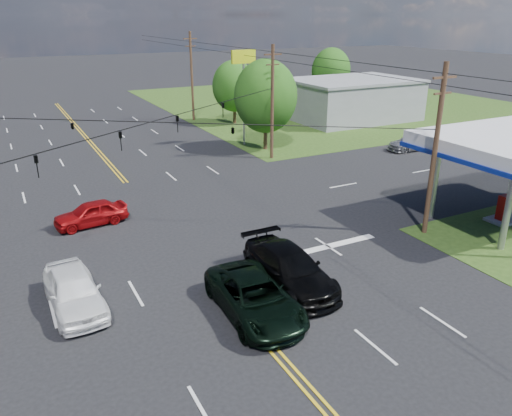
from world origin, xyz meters
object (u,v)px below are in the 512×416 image
tree_far_r (331,71)px  pickup_dkgreen (255,297)px  pole_ne (272,101)px  retail_ne (352,100)px  pickup_white (74,290)px  pole_se (435,149)px  suv_black (289,268)px  pole_right_far (192,76)px  tree_right_a (266,96)px  tree_right_b (234,86)px

tree_far_r → pickup_dkgreen: 53.80m
pole_ne → tree_far_r: pole_ne is taller
retail_ne → pole_ne: (-17.00, -11.00, 2.72)m
tree_far_r → pickup_white: size_ratio=1.52×
pole_se → suv_black: size_ratio=1.57×
pole_right_far → pickup_white: (-19.05, -36.00, -4.31)m
tree_right_a → tree_far_r: 26.91m
pole_ne → pole_right_far: bearing=90.0°
retail_ne → pole_right_far: bearing=154.8°
pole_ne → tree_right_a: bearing=71.6°
tree_far_r → pickup_white: (-40.05, -38.00, -3.69)m
retail_ne → pole_se: size_ratio=1.47×
pole_se → tree_far_r: bearing=61.7°
tree_right_b → suv_black: tree_right_b is taller
pole_se → tree_far_r: size_ratio=1.25×
tree_right_a → suv_black: tree_right_a is taller
pole_se → pickup_white: size_ratio=1.89×
pole_se → suv_black: 10.90m
pole_ne → tree_far_r: size_ratio=1.25×
tree_far_r → pickup_dkgreen: (-33.50, -41.93, -3.74)m
pickup_dkgreen → pickup_white: 7.64m
pole_ne → suv_black: 22.33m
tree_far_r → suv_black: bearing=-127.4°
retail_ne → pole_se: 33.72m
pole_right_far → suv_black: pole_right_far is taller
tree_far_r → pickup_white: bearing=-136.5°
pole_ne → tree_right_b: size_ratio=1.34×
pickup_dkgreen → pickup_white: pickup_white is taller
pole_se → tree_right_b: (3.50, 33.00, -0.70)m
retail_ne → tree_far_r: bearing=68.2°
pole_ne → pickup_white: (-19.05, -17.00, -4.06)m
pole_right_far → pickup_white: 40.96m
retail_ne → pole_right_far: pole_right_far is taller
pole_se → tree_right_a: size_ratio=1.16×
pickup_dkgreen → suv_black: (2.50, 1.38, 0.07)m
retail_ne → pickup_white: retail_ne is taller
retail_ne → suv_black: retail_ne is taller
tree_right_b → pickup_dkgreen: bearing=-114.0°
suv_black → tree_right_a: bearing=64.2°
pickup_white → pickup_dkgreen: bearing=-33.7°
pickup_dkgreen → pickup_white: (-6.55, 3.93, 0.05)m
tree_right_b → suv_black: 37.25m
pole_right_far → suv_black: (-10.00, -38.56, -4.29)m
pole_ne → pole_se: bearing=-90.0°
pickup_dkgreen → pickup_white: bearing=151.5°
pickup_white → pole_ne: bearing=39.0°
pickup_dkgreen → pole_ne: bearing=61.6°
retail_ne → pickup_white: 45.67m
retail_ne → pickup_dkgreen: size_ratio=2.41×
pole_right_far → tree_right_a: (1.00, -16.00, -0.30)m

